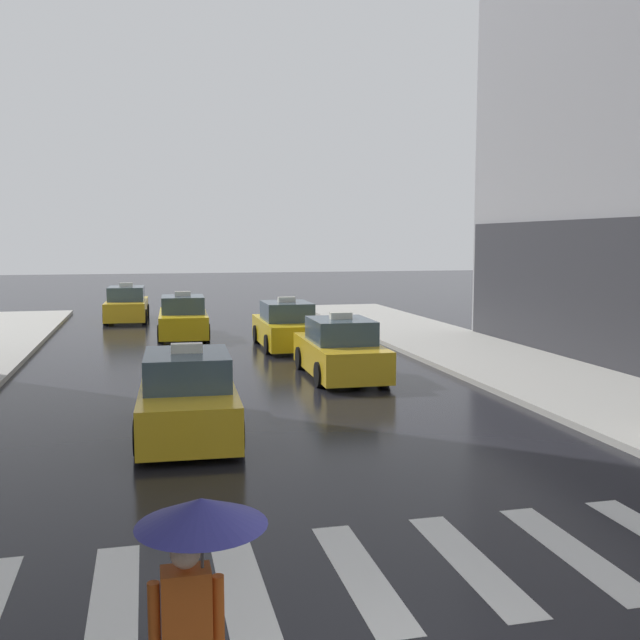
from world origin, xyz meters
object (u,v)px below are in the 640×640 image
(taxi_second, at_px, (340,351))
(taxi_third, at_px, (286,327))
(taxi_fourth, at_px, (183,319))
(taxi_fifth, at_px, (127,306))
(taxi_lead, at_px, (188,397))
(pedestrian_with_umbrella, at_px, (196,555))

(taxi_second, xyz_separation_m, taxi_third, (-0.42, 5.71, 0.00))
(taxi_third, height_order, taxi_fourth, same)
(taxi_second, distance_m, taxi_fourth, 10.12)
(taxi_fifth, bearing_deg, taxi_lead, -85.56)
(taxi_third, relative_size, taxi_fourth, 0.99)
(taxi_second, bearing_deg, taxi_third, 94.21)
(pedestrian_with_umbrella, bearing_deg, taxi_second, 70.94)
(taxi_fourth, bearing_deg, taxi_lead, -92.55)
(taxi_third, distance_m, pedestrian_with_umbrella, 20.41)
(taxi_second, bearing_deg, taxi_fourth, 112.15)
(taxi_lead, xyz_separation_m, taxi_fifth, (-1.62, 20.91, 0.00))
(taxi_second, xyz_separation_m, taxi_fifth, (-6.09, 15.79, 0.00))
(taxi_second, bearing_deg, taxi_lead, -131.05)
(taxi_third, xyz_separation_m, taxi_fourth, (-3.40, 3.66, 0.00))
(taxi_fifth, distance_m, pedestrian_with_umbrella, 30.00)
(taxi_third, distance_m, taxi_fourth, 4.99)
(taxi_fifth, bearing_deg, taxi_fourth, -70.50)
(taxi_lead, xyz_separation_m, taxi_third, (4.04, 10.83, 0.00))
(taxi_third, height_order, pedestrian_with_umbrella, pedestrian_with_umbrella)
(taxi_fourth, distance_m, taxi_fifth, 6.80)
(taxi_fifth, bearing_deg, taxi_second, -68.91)
(taxi_third, bearing_deg, taxi_fourth, 132.83)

